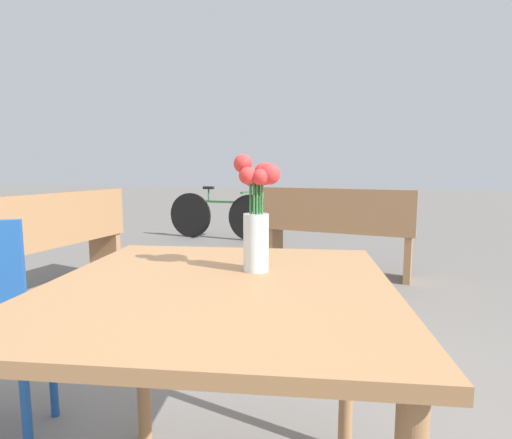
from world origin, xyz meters
name	(u,v)px	position (x,y,z in m)	size (l,w,h in m)	color
table_front	(220,320)	(0.00, 0.00, 0.65)	(0.96, 0.98, 0.75)	#9E7047
flower_vase	(257,215)	(0.07, 0.14, 0.91)	(0.13, 0.11, 0.33)	silver
bench_near	(46,243)	(-1.93, 1.70, 0.46)	(0.58, 1.61, 0.85)	#9E7047
bench_middle	(336,229)	(0.28, 2.94, 0.45)	(1.48, 0.65, 0.85)	#9E7047
bicycle	(220,215)	(-1.41, 4.63, 0.35)	(1.63, 0.44, 0.77)	black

